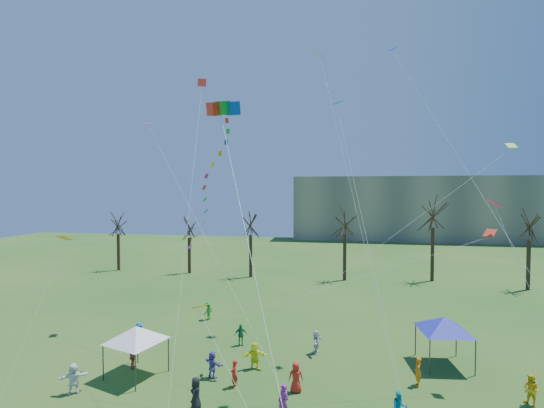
% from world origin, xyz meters
% --- Properties ---
extents(distant_building, '(60.00, 14.00, 15.00)m').
position_xyz_m(distant_building, '(22.00, 82.00, 7.50)').
color(distant_building, gray).
rests_on(distant_building, ground).
extents(bare_tree_row, '(68.83, 8.44, 10.82)m').
position_xyz_m(bare_tree_row, '(5.51, 36.39, 6.68)').
color(bare_tree_row, black).
rests_on(bare_tree_row, ground).
extents(big_box_kite, '(3.90, 6.19, 18.16)m').
position_xyz_m(big_box_kite, '(-4.34, 5.24, 11.96)').
color(big_box_kite, red).
rests_on(big_box_kite, ground).
extents(canopy_tent_white, '(4.02, 4.02, 3.16)m').
position_xyz_m(canopy_tent_white, '(-10.48, 8.11, 2.68)').
color(canopy_tent_white, '#3F3F44').
rests_on(canopy_tent_white, ground).
extents(canopy_tent_blue, '(4.32, 4.32, 3.25)m').
position_xyz_m(canopy_tent_blue, '(9.02, 12.92, 2.76)').
color(canopy_tent_blue, '#3F3F44').
rests_on(canopy_tent_blue, ground).
extents(festival_crowd, '(27.10, 19.90, 1.85)m').
position_xyz_m(festival_crowd, '(-1.40, 7.23, 0.85)').
color(festival_crowd, red).
rests_on(festival_crowd, ground).
extents(small_kites_aloft, '(27.71, 19.51, 32.58)m').
position_xyz_m(small_kites_aloft, '(-0.36, 10.17, 13.41)').
color(small_kites_aloft, orange).
rests_on(small_kites_aloft, ground).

